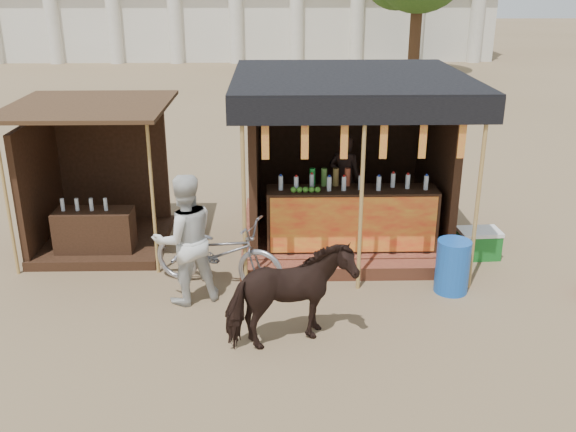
% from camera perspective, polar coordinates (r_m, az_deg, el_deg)
% --- Properties ---
extents(ground, '(120.00, 120.00, 0.00)m').
position_cam_1_polar(ground, '(7.90, 0.28, -11.66)').
color(ground, '#846B4C').
rests_on(ground, ground).
extents(main_stall, '(3.60, 3.61, 2.78)m').
position_cam_1_polar(main_stall, '(10.59, 5.20, 3.02)').
color(main_stall, '#994E32').
rests_on(main_stall, ground).
extents(secondary_stall, '(2.40, 2.40, 2.38)m').
position_cam_1_polar(secondary_stall, '(10.88, -17.15, 1.69)').
color(secondary_stall, '#382014').
rests_on(secondary_stall, ground).
extents(cow, '(1.67, 1.21, 1.28)m').
position_cam_1_polar(cow, '(7.66, 0.17, -7.20)').
color(cow, black).
rests_on(cow, ground).
extents(motorbike, '(2.11, 1.39, 1.05)m').
position_cam_1_polar(motorbike, '(9.17, -6.24, -3.23)').
color(motorbike, '#9D9CA5').
rests_on(motorbike, ground).
extents(bystander, '(1.08, 0.98, 1.81)m').
position_cam_1_polar(bystander, '(8.68, -9.14, -2.06)').
color(bystander, silver).
rests_on(bystander, ground).
extents(blue_barrel, '(0.59, 0.59, 0.77)m').
position_cam_1_polar(blue_barrel, '(9.31, 14.41, -4.36)').
color(blue_barrel, blue).
rests_on(blue_barrel, ground).
extents(cooler, '(0.67, 0.48, 0.46)m').
position_cam_1_polar(cooler, '(10.60, 16.56, -2.34)').
color(cooler, '#186C22').
rests_on(cooler, ground).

